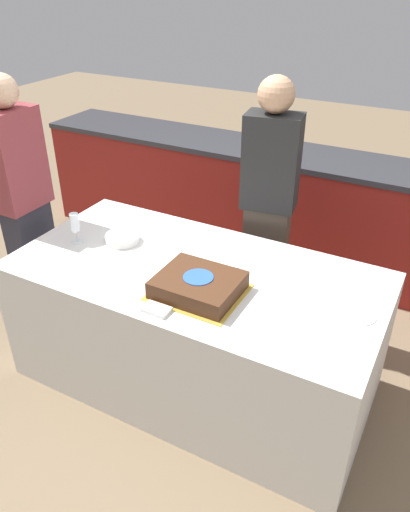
{
  "coord_description": "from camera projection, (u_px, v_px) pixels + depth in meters",
  "views": [
    {
      "loc": [
        1.1,
        -1.92,
        2.17
      ],
      "look_at": [
        0.06,
        0.0,
        0.86
      ],
      "focal_mm": 35.0,
      "sensor_mm": 36.0,
      "label": 1
    }
  ],
  "objects": [
    {
      "name": "utensil_pile",
      "position": [
        156.0,
        310.0,
        2.31
      ],
      "size": [
        0.13,
        0.08,
        0.02
      ],
      "color": "white",
      "rests_on": "dining_table"
    },
    {
      "name": "plate_stack",
      "position": [
        122.0,
        238.0,
        2.87
      ],
      "size": [
        0.2,
        0.2,
        0.04
      ],
      "color": "white",
      "rests_on": "dining_table"
    },
    {
      "name": "back_counter",
      "position": [
        292.0,
        209.0,
        3.96
      ],
      "size": [
        4.4,
        0.58,
        0.92
      ],
      "color": "maroon",
      "rests_on": "ground_plane"
    },
    {
      "name": "person_seated_left",
      "position": [
        24.0,
        206.0,
        3.06
      ],
      "size": [
        0.2,
        0.32,
        1.65
      ],
      "rotation": [
        0.0,
        0.0,
        1.57
      ],
      "color": "#282833",
      "rests_on": "ground_plane"
    },
    {
      "name": "dining_table",
      "position": [
        196.0,
        327.0,
        2.82
      ],
      "size": [
        1.97,
        0.98,
        0.76
      ],
      "color": "silver",
      "rests_on": "ground_plane"
    },
    {
      "name": "ground_plane",
      "position": [
        196.0,
        376.0,
        3.01
      ],
      "size": [
        14.0,
        14.0,
        0.0
      ],
      "primitive_type": "plane",
      "color": "#7A664C"
    },
    {
      "name": "wine_glass",
      "position": [
        75.0,
        224.0,
        2.82
      ],
      "size": [
        0.07,
        0.07,
        0.18
      ],
      "color": "white",
      "rests_on": "dining_table"
    },
    {
      "name": "side_plate_near_cake",
      "position": [
        226.0,
        262.0,
        2.68
      ],
      "size": [
        0.17,
        0.17,
        0.0
      ],
      "color": "white",
      "rests_on": "dining_table"
    },
    {
      "name": "person_cutting_cake",
      "position": [
        268.0,
        206.0,
        3.06
      ],
      "size": [
        0.35,
        0.25,
        1.64
      ],
      "rotation": [
        0.0,
        0.0,
        -2.98
      ],
      "color": "#4C4238",
      "rests_on": "ground_plane"
    },
    {
      "name": "cake",
      "position": [
        198.0,
        285.0,
        2.42
      ],
      "size": [
        0.43,
        0.37,
        0.09
      ],
      "color": "gold",
      "rests_on": "dining_table"
    },
    {
      "name": "side_plate_right_edge",
      "position": [
        358.0,
        314.0,
        2.29
      ],
      "size": [
        0.17,
        0.17,
        0.0
      ],
      "color": "white",
      "rests_on": "dining_table"
    }
  ]
}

